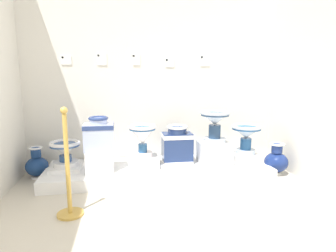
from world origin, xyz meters
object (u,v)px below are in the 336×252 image
Objects in this scene: plinth_block_tall_cobalt at (66,168)px; antique_toilet_slender_white at (99,134)px; antique_toilet_rightmost at (246,134)px; info_placard_fourth at (170,63)px; plinth_block_slender_white at (100,160)px; info_placard_second at (102,59)px; antique_toilet_squat_floral at (143,136)px; plinth_block_broad_patterned at (177,161)px; antique_toilet_broad_patterned at (177,143)px; info_placard_third at (136,59)px; info_placard_fifth at (205,60)px; decorative_vase_corner at (276,161)px; antique_toilet_tall_cobalt at (65,150)px; decorative_vase_companion at (37,165)px; info_placard_first at (66,60)px; antique_toilet_pale_glazed at (215,121)px; stanchion_post_near_left at (68,182)px; plinth_block_squat_floral at (143,162)px; plinth_block_pale_glazed at (214,153)px; plinth_block_rightmost at (245,158)px.

antique_toilet_slender_white reaches higher than plinth_block_tall_cobalt.
antique_toilet_rightmost is 1.38m from info_placard_fourth.
plinth_block_slender_white is 1.31m from info_placard_second.
plinth_block_broad_patterned is (0.45, 0.10, -0.37)m from antique_toilet_squat_floral.
antique_toilet_broad_patterned is 3.01× the size of info_placard_third.
decorative_vase_corner is (0.79, -0.62, -1.28)m from info_placard_fifth.
antique_toilet_slender_white is at bearing -8.38° from antique_toilet_tall_cobalt.
info_placard_second is at bearing 19.69° from decorative_vase_companion.
antique_toilet_slender_white is 3.08× the size of info_placard_first.
plinth_block_slender_white is at bearing -8.38° from plinth_block_tall_cobalt.
plinth_block_tall_cobalt is 1.63m from info_placard_third.
stanchion_post_near_left reaches higher than antique_toilet_pale_glazed.
stanchion_post_near_left reaches higher than decorative_vase_companion.
plinth_block_pale_glazed is (0.91, 0.00, 0.07)m from plinth_block_squat_floral.
info_placard_third is (-1.37, 0.47, 1.27)m from plinth_block_rightmost.
plinth_block_broad_patterned is 1.42m from info_placard_fifth.
info_placard_fourth is 2.14m from decorative_vase_companion.
info_placard_fifth reaches higher than plinth_block_pale_glazed.
plinth_block_slender_white is (0.40, -0.06, 0.10)m from plinth_block_tall_cobalt.
plinth_block_broad_patterned is 2.89× the size of info_placard_fourth.
antique_toilet_pale_glazed reaches higher than plinth_block_tall_cobalt.
antique_toilet_slender_white is 2.75× the size of info_placard_fifth.
antique_toilet_rightmost is (1.34, 0.01, 0.31)m from plinth_block_squat_floral.
info_placard_fifth is at bearing 19.74° from antique_toilet_slender_white.
info_placard_third is 1.83m from decorative_vase_companion.
plinth_block_squat_floral is 1.03× the size of plinth_block_broad_patterned.
antique_toilet_squat_floral reaches higher than decorative_vase_companion.
plinth_block_broad_patterned is at bearing -15.68° from info_placard_first.
plinth_block_slender_white is 0.91× the size of plinth_block_pale_glazed.
plinth_block_slender_white is at bearing -178.93° from antique_toilet_rightmost.
antique_toilet_broad_patterned is 1.53m from stanchion_post_near_left.
antique_toilet_squat_floral is at bearing -45.09° from info_placard_second.
info_placard_third is 0.94m from info_placard_fifth.
plinth_block_tall_cobalt is 2.26m from plinth_block_rightmost.
info_placard_first is at bearing 166.62° from decorative_vase_corner.
antique_toilet_broad_patterned is at bearing 2.65° from antique_toilet_tall_cobalt.
antique_toilet_tall_cobalt is 1.75m from info_placard_fourth.
plinth_block_broad_patterned is at bearing -3.09° from decorative_vase_companion.
plinth_block_squat_floral is at bearing 175.23° from decorative_vase_corner.
decorative_vase_companion is at bearing 176.03° from plinth_block_rightmost.
plinth_block_pale_glazed reaches higher than plinth_block_tall_cobalt.
plinth_block_rightmost is (0.89, -0.09, -0.22)m from antique_toilet_broad_patterned.
plinth_block_broad_patterned is (0.96, 0.12, -0.10)m from plinth_block_slender_white.
antique_toilet_slender_white is 1.05× the size of antique_toilet_rightmost.
info_placard_fifth is (1.82, 0.45, 1.29)m from plinth_block_tall_cobalt.
info_placard_third is at bearing -0.00° from info_placard_second.
antique_toilet_broad_patterned is 0.49m from plinth_block_pale_glazed.
antique_toilet_rightmost is 1.14m from info_placard_fifth.
antique_toilet_pale_glazed is (0.00, 0.00, 0.41)m from plinth_block_pale_glazed.
plinth_block_squat_floral is 1.37m from antique_toilet_rightmost.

